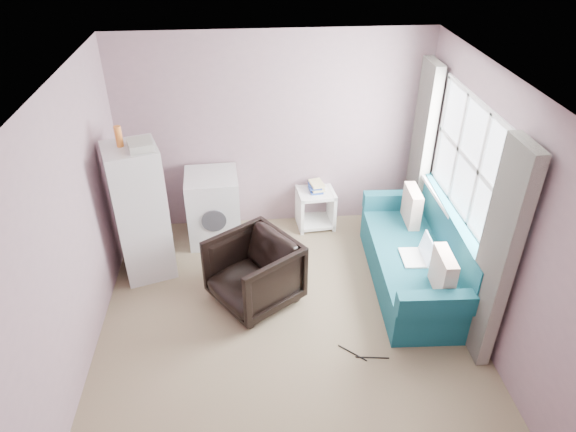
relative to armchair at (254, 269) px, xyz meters
name	(u,v)px	position (x,y,z in m)	size (l,w,h in m)	color
room	(290,228)	(0.34, -0.50, 0.84)	(3.84, 4.24, 2.54)	#877458
armchair	(254,269)	(0.00, 0.00, 0.00)	(0.80, 0.75, 0.83)	black
fridge	(141,212)	(-1.21, 0.62, 0.39)	(0.68, 0.68, 1.80)	silver
washing_machine	(213,206)	(-0.46, 1.23, 0.05)	(0.67, 0.67, 0.90)	silver
side_table	(315,205)	(0.84, 1.43, -0.11)	(0.51, 0.51, 0.64)	white
sofa	(423,260)	(1.87, 0.12, -0.08)	(1.01, 2.06, 0.90)	#185F6E
window_dressing	(453,195)	(2.10, 0.19, 0.69)	(0.17, 2.62, 2.18)	white
floor_cables	(362,355)	(1.00, -0.90, -0.41)	(0.46, 0.23, 0.01)	black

